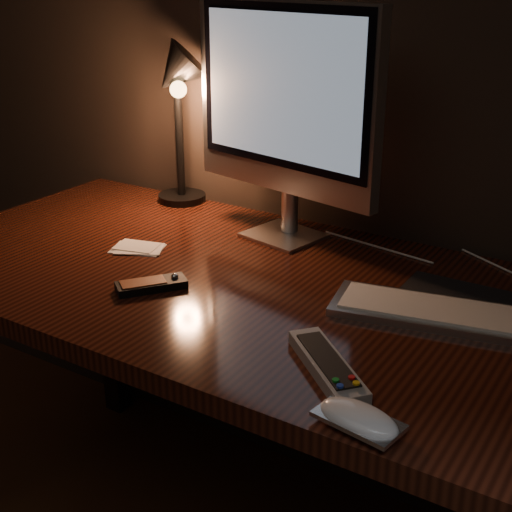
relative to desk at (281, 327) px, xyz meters
The scene contains 10 objects.
desk is the anchor object (origin of this frame).
monitor 0.48m from the desk, 119.88° to the left, with size 0.49×0.17×0.52m.
keyboard 0.42m from the desk, ahead, with size 0.48×0.14×0.02m, color silver.
mousepad 0.38m from the desk, ahead, with size 0.23×0.18×0.00m, color black.
mouse 0.56m from the desk, 48.56° to the right, with size 0.12×0.06×0.02m, color white.
media_remote 0.30m from the desk, 129.36° to the right, with size 0.12×0.14×0.03m.
tv_remote 0.42m from the desk, 49.41° to the right, with size 0.19×0.18×0.03m.
papers 0.36m from the desk, 169.07° to the right, with size 0.11×0.07×0.01m, color white.
desk_lamp 0.64m from the desk, 152.47° to the left, with size 0.22×0.23×0.42m.
cable 0.36m from the desk, 41.54° to the left, with size 0.00×0.00×0.54m, color white.
Camera 1 is at (0.67, 0.76, 1.34)m, focal length 50.00 mm.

